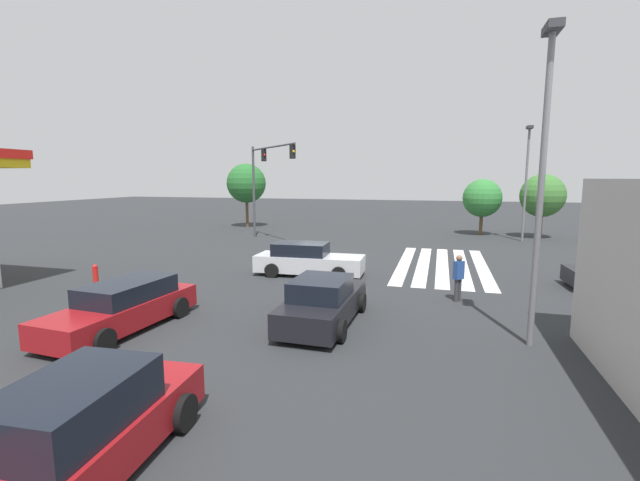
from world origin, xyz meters
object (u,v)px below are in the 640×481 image
object	(u,v)px
pedestrian	(458,275)
tree_corner_c	(246,183)
traffic_signal_mast	(264,172)
car_3	(323,302)
car_4	(628,275)
car_0	(80,432)
tree_corner_b	(543,196)
fire_hydrant	(96,275)
car_1	(123,307)
street_light_pole_b	(527,173)
car_2	(307,260)
tree_corner_a	(482,198)
street_light_pole_a	(543,161)

from	to	relation	value
pedestrian	tree_corner_c	world-z (taller)	tree_corner_c
tree_corner_c	traffic_signal_mast	bearing A→B (deg)	-146.58
car_3	car_4	distance (m)	12.60
car_3	traffic_signal_mast	bearing A→B (deg)	29.70
pedestrian	tree_corner_c	bearing A→B (deg)	-5.07
car_0	pedestrian	xyz separation A→B (m)	(11.14, -5.66, 0.23)
traffic_signal_mast	tree_corner_b	world-z (taller)	traffic_signal_mast
traffic_signal_mast	pedestrian	distance (m)	18.06
traffic_signal_mast	fire_hydrant	bearing A→B (deg)	-52.25
fire_hydrant	pedestrian	bearing A→B (deg)	-83.81
car_1	pedestrian	xyz separation A→B (m)	(5.68, -9.56, 0.27)
tree_corner_b	street_light_pole_b	bearing A→B (deg)	143.91
car_1	car_2	size ratio (longest dim) A/B	0.99
pedestrian	fire_hydrant	world-z (taller)	pedestrian
fire_hydrant	street_light_pole_b	bearing A→B (deg)	-46.54
car_2	tree_corner_a	distance (m)	19.34
car_4	fire_hydrant	distance (m)	21.49
car_1	car_3	bearing A→B (deg)	114.35
tree_corner_a	fire_hydrant	world-z (taller)	tree_corner_a
car_2	pedestrian	xyz separation A→B (m)	(-2.58, -6.49, 0.25)
car_3	car_4	xyz separation A→B (m)	(6.94, -10.52, -0.02)
tree_corner_c	car_3	bearing A→B (deg)	-149.80
street_light_pole_a	tree_corner_c	world-z (taller)	street_light_pole_a
car_0	street_light_pole_a	distance (m)	11.19
car_0	tree_corner_c	size ratio (longest dim) A/B	0.79
car_4	tree_corner_c	distance (m)	29.42
tree_corner_a	street_light_pole_a	bearing A→B (deg)	178.40
street_light_pole_b	fire_hydrant	xyz separation A→B (m)	(-18.32, 19.33, -4.33)
street_light_pole_b	fire_hydrant	distance (m)	26.98
traffic_signal_mast	car_2	bearing A→B (deg)	-12.37
traffic_signal_mast	street_light_pole_b	bearing A→B (deg)	59.34
tree_corner_c	tree_corner_a	bearing A→B (deg)	-90.51
traffic_signal_mast	car_0	world-z (taller)	traffic_signal_mast
street_light_pole_a	street_light_pole_b	xyz separation A→B (m)	(20.54, -3.18, -0.08)
car_4	tree_corner_a	size ratio (longest dim) A/B	1.02
car_2	street_light_pole_a	xyz separation A→B (m)	(-6.37, -8.20, 4.14)
car_0	car_4	size ratio (longest dim) A/B	1.02
street_light_pole_b	traffic_signal_mast	bearing A→B (deg)	104.34
car_0	tree_corner_c	world-z (taller)	tree_corner_c
car_2	tree_corner_b	distance (m)	20.92
street_light_pole_b	tree_corner_c	xyz separation A→B (m)	(3.06, 22.55, -0.81)
car_3	street_light_pole_a	distance (m)	7.10
tree_corner_b	tree_corner_c	xyz separation A→B (m)	(0.95, 24.09, 0.81)
street_light_pole_a	street_light_pole_b	world-z (taller)	street_light_pole_a
traffic_signal_mast	fire_hydrant	size ratio (longest dim) A/B	7.80
car_1	car_3	world-z (taller)	car_3
car_1	tree_corner_a	world-z (taller)	tree_corner_a
traffic_signal_mast	tree_corner_b	distance (m)	20.29
car_4	tree_corner_a	bearing A→B (deg)	100.44
street_light_pole_a	tree_corner_b	bearing A→B (deg)	-11.76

